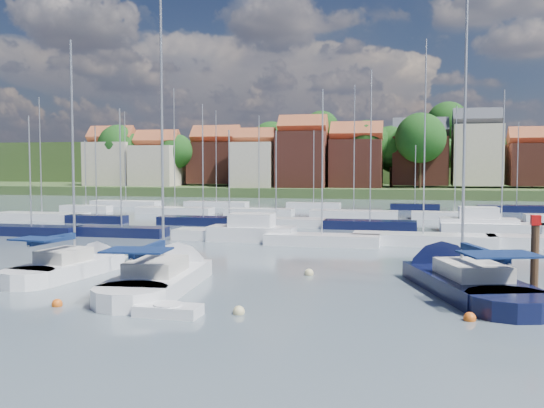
# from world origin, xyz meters

# --- Properties ---
(ground) EXTENTS (260.00, 260.00, 0.00)m
(ground) POSITION_xyz_m (0.00, 40.00, 0.00)
(ground) COLOR #4E5E6A
(ground) RESTS_ON ground
(sailboat_left) EXTENTS (4.03, 10.68, 14.21)m
(sailboat_left) POSITION_xyz_m (-11.17, 3.94, 0.36)
(sailboat_left) COLOR white
(sailboat_left) RESTS_ON ground
(sailboat_centre) EXTENTS (4.36, 12.91, 17.18)m
(sailboat_centre) POSITION_xyz_m (-5.13, 2.40, 0.35)
(sailboat_centre) COLOR white
(sailboat_centre) RESTS_ON ground
(sailboat_navy) EXTENTS (7.76, 14.28, 19.04)m
(sailboat_navy) POSITION_xyz_m (9.32, 5.03, 0.34)
(sailboat_navy) COLOR black
(sailboat_navy) RESTS_ON ground
(tender) EXTENTS (2.72, 1.31, 0.58)m
(tender) POSITION_xyz_m (-2.42, -4.45, 0.22)
(tender) COLOR white
(tender) RESTS_ON ground
(timber_piling) EXTENTS (0.40, 0.40, 6.20)m
(timber_piling) POSITION_xyz_m (12.65, 1.37, 0.95)
(timber_piling) COLOR #4C331E
(timber_piling) RESTS_ON ground
(buoy_b) EXTENTS (0.47, 0.47, 0.47)m
(buoy_b) POSITION_xyz_m (-7.80, -3.98, 0.00)
(buoy_b) COLOR #D85914
(buoy_b) RESTS_ON ground
(buoy_c) EXTENTS (0.45, 0.45, 0.45)m
(buoy_c) POSITION_xyz_m (-6.34, -1.10, 0.00)
(buoy_c) COLOR #D85914
(buoy_c) RESTS_ON ground
(buoy_d) EXTENTS (0.50, 0.50, 0.50)m
(buoy_d) POSITION_xyz_m (0.32, -3.53, 0.00)
(buoy_d) COLOR beige
(buoy_d) RESTS_ON ground
(buoy_e) EXTENTS (0.52, 0.52, 0.52)m
(buoy_e) POSITION_xyz_m (1.71, 5.92, 0.00)
(buoy_e) COLOR beige
(buoy_e) RESTS_ON ground
(buoy_f) EXTENTS (0.50, 0.50, 0.50)m
(buoy_f) POSITION_xyz_m (9.56, -2.52, 0.00)
(buoy_f) COLOR #D85914
(buoy_f) RESTS_ON ground
(marina_field) EXTENTS (79.62, 41.41, 15.93)m
(marina_field) POSITION_xyz_m (1.91, 35.15, 0.43)
(marina_field) COLOR white
(marina_field) RESTS_ON ground
(far_shore_town) EXTENTS (212.46, 90.00, 22.27)m
(far_shore_town) POSITION_xyz_m (2.23, 132.67, 4.61)
(far_shore_town) COLOR #3E5229
(far_shore_town) RESTS_ON ground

